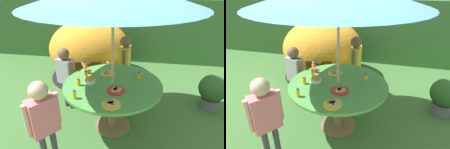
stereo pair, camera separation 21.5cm
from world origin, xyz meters
TOP-DOWN VIEW (x-y plane):
  - ground_plane at (0.00, 0.00)m, footprint 10.00×10.00m
  - hedge_backdrop at (0.00, 3.02)m, footprint 9.00×0.70m
  - garden_table at (0.00, 0.00)m, footprint 1.38×1.38m
  - wooden_chair at (-0.57, 1.11)m, footprint 0.66×0.65m
  - dome_tent at (-0.79, 1.73)m, footprint 2.18×2.18m
  - potted_plant at (1.62, 0.73)m, footprint 0.47×0.47m
  - child_in_yellow_shirt at (0.08, 0.98)m, footprint 0.20×0.40m
  - child_in_grey_shirt at (-0.85, 0.38)m, footprint 0.35×0.26m
  - child_in_pink_shirt at (-0.63, -0.81)m, footprint 0.32×0.34m
  - snack_bowl at (-0.32, -0.04)m, footprint 0.15×0.15m
  - plate_mid_right at (0.06, -0.51)m, footprint 0.23×0.23m
  - plate_mid_left at (-0.12, 0.29)m, footprint 0.22×0.22m
  - plate_near_left at (0.07, -0.20)m, footprint 0.25×0.25m
  - juice_bottle_near_right at (-0.41, 0.08)m, footprint 0.05×0.05m
  - juice_bottle_far_left at (-0.40, -0.45)m, footprint 0.05×0.05m
  - juice_bottle_far_right at (0.36, 0.21)m, footprint 0.06×0.06m
  - juice_bottle_center_front at (-0.49, 0.34)m, footprint 0.06×0.06m
  - juice_bottle_center_back at (-0.46, -0.13)m, footprint 0.06×0.06m
  - cup_near at (-0.43, 0.26)m, footprint 0.07×0.07m

SIDE VIEW (x-z plane):
  - ground_plane at x=0.00m, z-range -0.02..0.00m
  - potted_plant at x=1.62m, z-range 0.03..0.67m
  - wooden_chair at x=-0.57m, z-range 0.05..1.01m
  - garden_table at x=0.00m, z-range 0.24..1.00m
  - dome_tent at x=-0.79m, z-range -0.01..1.29m
  - child_in_grey_shirt at x=-0.85m, z-range 0.15..1.26m
  - child_in_pink_shirt at x=-0.63m, z-range 0.16..1.33m
  - child_in_yellow_shirt at x=0.08m, z-range 0.16..1.33m
  - plate_mid_left at x=-0.12m, z-range 0.75..0.79m
  - plate_near_left at x=0.07m, z-range 0.75..0.79m
  - plate_mid_right at x=0.06m, z-range 0.75..0.79m
  - cup_near at x=-0.43m, z-range 0.76..0.83m
  - snack_bowl at x=-0.32m, z-range 0.76..0.84m
  - juice_bottle_far_right at x=0.36m, z-range 0.75..0.86m
  - juice_bottle_center_back at x=-0.46m, z-range 0.75..0.86m
  - juice_bottle_center_front at x=-0.49m, z-range 0.75..0.87m
  - juice_bottle_far_left at x=-0.40m, z-range 0.75..0.87m
  - hedge_backdrop at x=0.00m, z-range 0.00..1.63m
  - juice_bottle_near_right at x=-0.41m, z-range 0.75..0.88m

